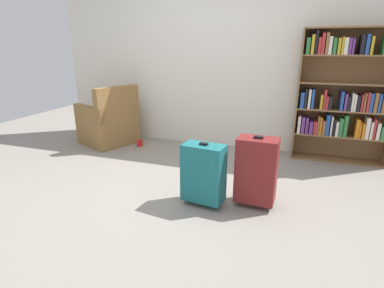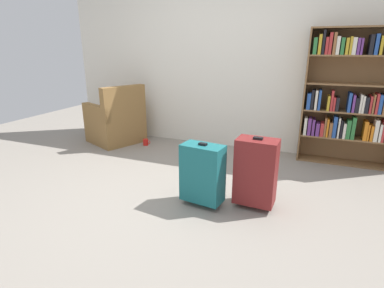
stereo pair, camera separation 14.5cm
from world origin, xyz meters
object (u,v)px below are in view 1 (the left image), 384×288
(armchair, at_px, (109,123))
(mug, at_px, (140,143))
(suitcase_dark_red, at_px, (256,170))
(suitcase_teal, at_px, (203,173))
(bookshelf, at_px, (344,95))

(armchair, height_order, mug, armchair)
(suitcase_dark_red, bearing_deg, suitcase_teal, -163.02)
(armchair, height_order, suitcase_dark_red, armchair)
(mug, bearing_deg, suitcase_dark_red, -33.70)
(mug, bearing_deg, bookshelf, 6.52)
(bookshelf, bearing_deg, suitcase_teal, -127.60)
(suitcase_teal, height_order, suitcase_dark_red, suitcase_dark_red)
(bookshelf, distance_m, suitcase_teal, 2.24)
(suitcase_teal, bearing_deg, bookshelf, 52.40)
(armchair, xyz_separation_m, suitcase_dark_red, (2.40, -1.25, 0.04))
(bookshelf, height_order, suitcase_teal, bookshelf)
(mug, relative_size, suitcase_teal, 0.19)
(bookshelf, bearing_deg, suitcase_dark_red, -118.56)
(armchair, distance_m, mug, 0.57)
(bookshelf, relative_size, mug, 13.89)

